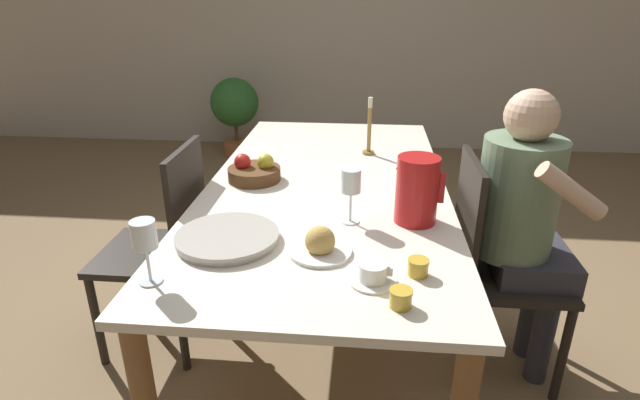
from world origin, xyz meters
name	(u,v)px	position (x,y,z in m)	size (l,w,h in m)	color
ground_plane	(326,327)	(0.00, 0.00, 0.00)	(20.00, 20.00, 0.00)	#7F6647
wall_back	(353,13)	(0.00, 3.07, 1.30)	(10.00, 0.06, 2.60)	beige
dining_table	(327,201)	(0.00, 0.00, 0.67)	(1.00, 2.02, 0.75)	silver
chair_person_side	(493,263)	(0.69, -0.19, 0.50)	(0.42, 0.42, 0.94)	black
chair_opposite	(164,244)	(-0.69, -0.15, 0.50)	(0.42, 0.42, 0.94)	black
person_seated	(524,216)	(0.78, -0.18, 0.72)	(0.39, 0.41, 1.20)	#33333D
red_pitcher	(417,190)	(0.34, -0.35, 0.87)	(0.17, 0.15, 0.24)	red
wine_glass_water	(351,183)	(0.11, -0.37, 0.90)	(0.07, 0.07, 0.20)	white
wine_glass_juice	(144,238)	(-0.43, -0.82, 0.89)	(0.07, 0.07, 0.19)	white
teacup_near_person	(373,274)	(0.19, -0.76, 0.78)	(0.14, 0.14, 0.06)	white
serving_tray	(227,238)	(-0.28, -0.56, 0.77)	(0.34, 0.34, 0.03)	#B7B2A8
bread_plate	(320,245)	(0.03, -0.61, 0.78)	(0.20, 0.20, 0.10)	white
jam_jar_amber	(401,297)	(0.26, -0.87, 0.78)	(0.06, 0.06, 0.05)	gold
jam_jar_red	(418,266)	(0.32, -0.71, 0.78)	(0.06, 0.06, 0.05)	gold
fruit_bowl	(254,171)	(-0.31, 0.01, 0.79)	(0.23, 0.23, 0.11)	brown
candlestick_tall	(369,133)	(0.18, 0.42, 0.86)	(0.06, 0.06, 0.28)	olive
potted_plant	(235,107)	(-1.09, 2.61, 0.48)	(0.45, 0.45, 0.75)	#A8603D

